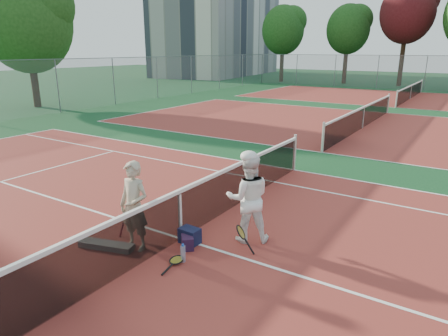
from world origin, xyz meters
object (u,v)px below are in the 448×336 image
object	(u,v)px
player_a	(134,206)
racket_spare	(177,261)
player_b	(248,198)
net_main	(180,215)
sports_bag_purple	(187,242)
apartment_block	(220,19)
racket_red	(126,222)
sports_bag_navy	(190,236)
racket_black_held	(241,240)
water_bottle	(183,254)

from	to	relation	value
player_a	racket_spare	world-z (taller)	player_a
player_b	net_main	bearing A→B (deg)	-3.20
sports_bag_purple	net_main	bearing A→B (deg)	145.89
apartment_block	racket_spare	size ratio (longest dim) A/B	36.63
racket_spare	sports_bag_purple	xyz separation A→B (m)	(-0.15, 0.51, 0.09)
apartment_block	racket_red	xyz separation A→B (m)	(27.01, -44.47, -7.21)
sports_bag_navy	net_main	bearing A→B (deg)	170.17
player_b	sports_bag_purple	world-z (taller)	player_b
sports_bag_navy	sports_bag_purple	xyz separation A→B (m)	(0.09, -0.19, -0.03)
sports_bag_purple	player_a	bearing A→B (deg)	-148.17
player_b	sports_bag_purple	distance (m)	1.39
apartment_block	player_b	bearing A→B (deg)	-56.11
player_b	apartment_block	bearing A→B (deg)	-90.58
net_main	racket_spare	distance (m)	1.02
player_a	sports_bag_purple	size ratio (longest dim) A/B	5.52
racket_spare	sports_bag_purple	bearing A→B (deg)	8.44
apartment_block	racket_black_held	bearing A→B (deg)	-56.29
racket_red	water_bottle	xyz separation A→B (m)	(1.57, -0.19, -0.14)
net_main	racket_red	distance (m)	1.11
racket_red	sports_bag_purple	size ratio (longest dim) A/B	1.93
net_main	racket_black_held	size ratio (longest dim) A/B	20.83
sports_bag_navy	water_bottle	bearing A→B (deg)	-61.94
racket_black_held	sports_bag_purple	distance (m)	1.00
net_main	racket_black_held	xyz separation A→B (m)	(1.26, 0.15, -0.25)
racket_black_held	sports_bag_navy	size ratio (longest dim) A/B	1.38
water_bottle	racket_spare	bearing A→B (deg)	-133.37
apartment_block	sports_bag_purple	size ratio (longest dim) A/B	72.95
player_a	racket_black_held	xyz separation A→B (m)	(1.71, 0.88, -0.57)
sports_bag_navy	sports_bag_purple	distance (m)	0.22
net_main	racket_spare	bearing A→B (deg)	-56.09
racket_red	racket_spare	xyz separation A→B (m)	(1.49, -0.28, -0.25)
apartment_block	water_bottle	distance (m)	53.53
player_a	net_main	bearing A→B (deg)	55.16
net_main	racket_red	bearing A→B (deg)	-154.63
net_main	racket_black_held	world-z (taller)	net_main
net_main	player_a	bearing A→B (deg)	-121.71
racket_black_held	racket_spare	xyz separation A→B (m)	(-0.76, -0.90, -0.23)
net_main	racket_red	xyz separation A→B (m)	(-0.99, -0.47, -0.22)
apartment_block	racket_spare	world-z (taller)	apartment_block
racket_spare	sports_bag_navy	bearing A→B (deg)	11.13
player_b	water_bottle	bearing A→B (deg)	34.06
apartment_block	sports_bag_navy	bearing A→B (deg)	-57.32
apartment_block	racket_spare	distance (m)	53.58
apartment_block	sports_bag_purple	bearing A→B (deg)	-57.35
net_main	sports_bag_purple	distance (m)	0.57
net_main	apartment_block	bearing A→B (deg)	122.47
player_a	sports_bag_purple	world-z (taller)	player_a
apartment_block	racket_black_held	world-z (taller)	apartment_block
player_a	sports_bag_purple	bearing A→B (deg)	28.70
player_b	racket_red	world-z (taller)	player_b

